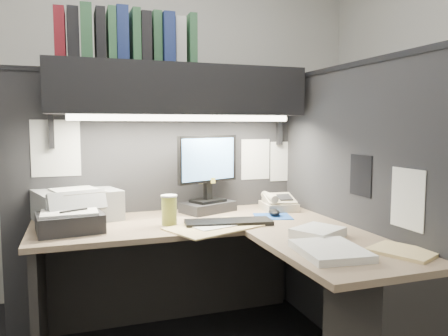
{
  "coord_description": "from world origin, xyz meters",
  "views": [
    {
      "loc": [
        -0.5,
        -1.9,
        1.29
      ],
      "look_at": [
        0.33,
        0.51,
        1.04
      ],
      "focal_mm": 35.0,
      "sensor_mm": 36.0,
      "label": 1
    }
  ],
  "objects_px": {
    "overhead_shelf": "(179,90)",
    "coffee_cup": "(169,211)",
    "telephone": "(279,204)",
    "keyboard": "(228,222)",
    "notebook_stack": "(70,222)",
    "printer": "(77,205)",
    "desk": "(275,296)",
    "monitor": "(208,182)"
  },
  "relations": [
    {
      "from": "desk",
      "to": "printer",
      "type": "distance_m",
      "value": 1.26
    },
    {
      "from": "telephone",
      "to": "notebook_stack",
      "type": "height_order",
      "value": "notebook_stack"
    },
    {
      "from": "desk",
      "to": "overhead_shelf",
      "type": "xyz_separation_m",
      "value": [
        -0.3,
        0.75,
        1.06
      ]
    },
    {
      "from": "overhead_shelf",
      "to": "desk",
      "type": "bearing_deg",
      "value": -68.21
    },
    {
      "from": "monitor",
      "to": "telephone",
      "type": "height_order",
      "value": "monitor"
    },
    {
      "from": "desk",
      "to": "notebook_stack",
      "type": "height_order",
      "value": "notebook_stack"
    },
    {
      "from": "monitor",
      "to": "telephone",
      "type": "xyz_separation_m",
      "value": [
        0.46,
        -0.1,
        -0.15
      ]
    },
    {
      "from": "overhead_shelf",
      "to": "keyboard",
      "type": "bearing_deg",
      "value": -63.25
    },
    {
      "from": "coffee_cup",
      "to": "keyboard",
      "type": "bearing_deg",
      "value": -17.15
    },
    {
      "from": "overhead_shelf",
      "to": "telephone",
      "type": "xyz_separation_m",
      "value": [
        0.64,
        -0.09,
        -0.73
      ]
    },
    {
      "from": "telephone",
      "to": "coffee_cup",
      "type": "relative_size",
      "value": 1.37
    },
    {
      "from": "coffee_cup",
      "to": "printer",
      "type": "bearing_deg",
      "value": 147.52
    },
    {
      "from": "keyboard",
      "to": "coffee_cup",
      "type": "height_order",
      "value": "coffee_cup"
    },
    {
      "from": "desk",
      "to": "telephone",
      "type": "xyz_separation_m",
      "value": [
        0.34,
        0.66,
        0.33
      ]
    },
    {
      "from": "overhead_shelf",
      "to": "monitor",
      "type": "relative_size",
      "value": 3.14
    },
    {
      "from": "desk",
      "to": "telephone",
      "type": "relative_size",
      "value": 7.83
    },
    {
      "from": "keyboard",
      "to": "notebook_stack",
      "type": "relative_size",
      "value": 1.5
    },
    {
      "from": "overhead_shelf",
      "to": "notebook_stack",
      "type": "bearing_deg",
      "value": -158.36
    },
    {
      "from": "keyboard",
      "to": "printer",
      "type": "relative_size",
      "value": 1.11
    },
    {
      "from": "coffee_cup",
      "to": "printer",
      "type": "height_order",
      "value": "printer"
    },
    {
      "from": "telephone",
      "to": "notebook_stack",
      "type": "xyz_separation_m",
      "value": [
        -1.3,
        -0.17,
        0.01
      ]
    },
    {
      "from": "overhead_shelf",
      "to": "coffee_cup",
      "type": "relative_size",
      "value": 9.74
    },
    {
      "from": "keyboard",
      "to": "telephone",
      "type": "xyz_separation_m",
      "value": [
        0.45,
        0.28,
        0.03
      ]
    },
    {
      "from": "telephone",
      "to": "printer",
      "type": "xyz_separation_m",
      "value": [
        -1.25,
        0.13,
        0.05
      ]
    },
    {
      "from": "coffee_cup",
      "to": "telephone",
      "type": "bearing_deg",
      "value": 13.41
    },
    {
      "from": "printer",
      "to": "telephone",
      "type": "bearing_deg",
      "value": -22.53
    },
    {
      "from": "keyboard",
      "to": "notebook_stack",
      "type": "distance_m",
      "value": 0.85
    },
    {
      "from": "telephone",
      "to": "monitor",
      "type": "bearing_deg",
      "value": 173.37
    },
    {
      "from": "monitor",
      "to": "printer",
      "type": "relative_size",
      "value": 1.12
    },
    {
      "from": "monitor",
      "to": "overhead_shelf",
      "type": "bearing_deg",
      "value": 158.87
    },
    {
      "from": "keyboard",
      "to": "coffee_cup",
      "type": "bearing_deg",
      "value": 171.54
    },
    {
      "from": "telephone",
      "to": "coffee_cup",
      "type": "xyz_separation_m",
      "value": [
        -0.77,
        -0.18,
        0.04
      ]
    },
    {
      "from": "telephone",
      "to": "printer",
      "type": "bearing_deg",
      "value": 179.8
    },
    {
      "from": "keyboard",
      "to": "monitor",
      "type": "bearing_deg",
      "value": 99.33
    },
    {
      "from": "printer",
      "to": "coffee_cup",
      "type": "bearing_deg",
      "value": -49.28
    },
    {
      "from": "telephone",
      "to": "printer",
      "type": "distance_m",
      "value": 1.26
    },
    {
      "from": "notebook_stack",
      "to": "overhead_shelf",
      "type": "bearing_deg",
      "value": 21.64
    },
    {
      "from": "telephone",
      "to": "coffee_cup",
      "type": "bearing_deg",
      "value": -161.06
    },
    {
      "from": "desk",
      "to": "coffee_cup",
      "type": "bearing_deg",
      "value": 132.09
    },
    {
      "from": "printer",
      "to": "monitor",
      "type": "bearing_deg",
      "value": -18.79
    },
    {
      "from": "overhead_shelf",
      "to": "telephone",
      "type": "height_order",
      "value": "overhead_shelf"
    },
    {
      "from": "keyboard",
      "to": "telephone",
      "type": "bearing_deg",
      "value": 40.65
    }
  ]
}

